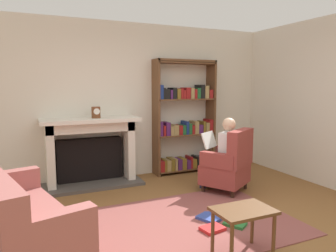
# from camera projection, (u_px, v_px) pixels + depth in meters

# --- Properties ---
(ground) EXTENTS (14.00, 14.00, 0.00)m
(ground) POSITION_uv_depth(u_px,v_px,m) (204.00, 233.00, 3.50)
(ground) COLOR brown
(back_wall) EXTENTS (5.60, 0.10, 2.70)m
(back_wall) POSITION_uv_depth(u_px,v_px,m) (132.00, 101.00, 5.64)
(back_wall) COLOR silver
(back_wall) RESTS_ON ground
(side_wall_right) EXTENTS (0.10, 5.20, 2.70)m
(side_wall_right) POSITION_uv_depth(u_px,v_px,m) (299.00, 101.00, 5.54)
(side_wall_right) COLOR silver
(side_wall_right) RESTS_ON ground
(area_rug) EXTENTS (2.40, 1.80, 0.01)m
(area_rug) POSITION_uv_depth(u_px,v_px,m) (191.00, 222.00, 3.78)
(area_rug) COLOR brown
(area_rug) RESTS_ON ground
(fireplace) EXTENTS (1.58, 0.64, 1.10)m
(fireplace) POSITION_uv_depth(u_px,v_px,m) (91.00, 149.00, 5.18)
(fireplace) COLOR #4C4742
(fireplace) RESTS_ON ground
(mantel_clock) EXTENTS (0.14, 0.14, 0.18)m
(mantel_clock) POSITION_uv_depth(u_px,v_px,m) (96.00, 112.00, 5.05)
(mantel_clock) COLOR brown
(mantel_clock) RESTS_ON fireplace
(bookshelf) EXTENTS (1.18, 0.32, 2.08)m
(bookshelf) POSITION_uv_depth(u_px,v_px,m) (185.00, 120.00, 5.88)
(bookshelf) COLOR brown
(bookshelf) RESTS_ON ground
(armchair_reading) EXTENTS (0.87, 0.86, 0.97)m
(armchair_reading) POSITION_uv_depth(u_px,v_px,m) (229.00, 164.00, 4.84)
(armchair_reading) COLOR #331E14
(armchair_reading) RESTS_ON ground
(seated_reader) EXTENTS (0.54, 0.59, 1.14)m
(seated_reader) POSITION_uv_depth(u_px,v_px,m) (222.00, 151.00, 4.88)
(seated_reader) COLOR white
(seated_reader) RESTS_ON ground
(sofa_floral) EXTENTS (1.12, 1.83, 0.85)m
(sofa_floral) POSITION_uv_depth(u_px,v_px,m) (20.00, 222.00, 3.05)
(sofa_floral) COLOR #9A5752
(sofa_floral) RESTS_ON ground
(side_table) EXTENTS (0.56, 0.39, 0.47)m
(side_table) POSITION_uv_depth(u_px,v_px,m) (243.00, 217.00, 2.98)
(side_table) COLOR brown
(side_table) RESTS_ON ground
(scattered_books) EXTENTS (0.59, 0.61, 0.04)m
(scattered_books) POSITION_uv_depth(u_px,v_px,m) (217.00, 222.00, 3.71)
(scattered_books) COLOR #334CA5
(scattered_books) RESTS_ON area_rug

